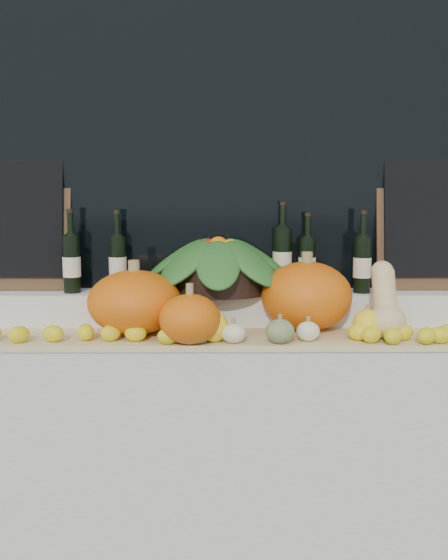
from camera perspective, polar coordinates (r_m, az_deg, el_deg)
The scene contains 18 objects.
storefront_facade at distance 3.33m, azimuth -0.05°, elevation 21.60°, with size 7.00×0.94×4.50m.
display_sill at distance 2.72m, azimuth -0.01°, elevation -14.12°, with size 2.30×0.55×0.88m, color silver.
rear_tier at distance 2.71m, azimuth -0.02°, elevation -2.68°, with size 2.30×0.25×0.16m, color silver.
straw_bedding at distance 2.46m, azimuth 0.00°, elevation -5.42°, with size 2.10×0.32×0.03m, color tan.
pumpkin_left at distance 2.50m, azimuth -8.18°, elevation -2.01°, with size 0.37×0.37×0.25m, color orange.
pumpkin_right at distance 2.56m, azimuth 7.54°, elevation -1.45°, with size 0.37×0.37×0.28m, color orange.
pumpkin_center at distance 2.32m, azimuth -3.14°, elevation -3.57°, with size 0.23×0.23×0.19m, color orange.
butternut_squash at distance 2.50m, azimuth 14.53°, elevation -2.33°, with size 0.15×0.21×0.29m.
decorative_gourds at distance 2.36m, azimuth 4.56°, elevation -4.45°, with size 0.75×0.18×0.14m.
lemon_heap at distance 2.34m, azimuth 0.01°, elevation -4.99°, with size 2.20×0.16×0.06m, color yellow, non-canonical shape.
produce_bowl at distance 2.67m, azimuth -0.51°, elevation 1.47°, with size 0.67×0.67×0.25m.
wine_bottle_far_left at distance 2.72m, azimuth -13.76°, elevation 1.51°, with size 0.08×0.08×0.36m.
wine_bottle_near_left at distance 2.71m, azimuth -9.69°, elevation 1.53°, with size 0.08×0.08×0.35m.
wine_bottle_tall at distance 2.74m, azimuth 5.34°, elevation 2.03°, with size 0.08×0.08×0.38m.
wine_bottle_near_right at distance 2.74m, azimuth 7.60°, elevation 1.51°, with size 0.08×0.08×0.34m.
wine_bottle_far_right at distance 2.71m, azimuth 12.52°, elevation 1.45°, with size 0.08×0.08×0.35m.
chalkboard_left at distance 2.88m, azimuth -18.74°, elevation 5.55°, with size 0.50×0.13×0.61m.
chalkboard_right at distance 2.89m, azimuth 18.66°, elevation 5.55°, with size 0.50×0.13×0.61m.
Camera 1 is at (-0.01, -0.99, 1.46)m, focal length 40.00 mm.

